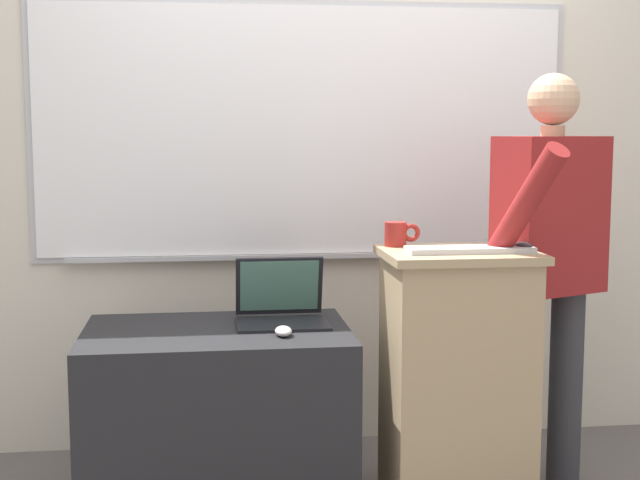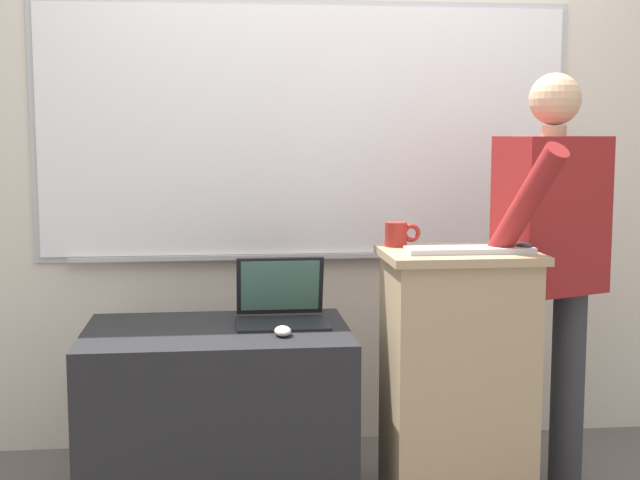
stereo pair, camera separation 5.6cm
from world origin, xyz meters
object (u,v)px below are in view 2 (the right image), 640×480
at_px(computer_mouse_by_keyboard, 524,247).
at_px(laptop, 281,302).
at_px(lectern_podium, 456,382).
at_px(side_desk, 218,419).
at_px(wireless_keyboard, 470,250).
at_px(coffee_mug, 398,234).
at_px(person_presenter, 551,257).
at_px(computer_mouse_by_laptop, 283,331).

bearing_deg(computer_mouse_by_keyboard, laptop, 160.69).
bearing_deg(lectern_podium, computer_mouse_by_keyboard, -11.76).
bearing_deg(side_desk, wireless_keyboard, -12.12).
distance_m(lectern_podium, coffee_mug, 0.58).
bearing_deg(person_presenter, computer_mouse_by_keyboard, -156.16).
bearing_deg(person_presenter, lectern_podium, 176.05).
relative_size(wireless_keyboard, computer_mouse_by_laptop, 4.49).
distance_m(person_presenter, wireless_keyboard, 0.42).
bearing_deg(side_desk, lectern_podium, -9.00).
distance_m(laptop, wireless_keyboard, 0.75).
bearing_deg(computer_mouse_by_laptop, lectern_podium, -0.06).
distance_m(person_presenter, laptop, 1.04).
height_order(lectern_podium, side_desk, lectern_podium).
height_order(side_desk, computer_mouse_by_laptop, computer_mouse_by_laptop).
xyz_separation_m(laptop, coffee_mug, (0.43, -0.10, 0.27)).
relative_size(lectern_podium, wireless_keyboard, 2.17).
height_order(wireless_keyboard, coffee_mug, coffee_mug).
xyz_separation_m(side_desk, coffee_mug, (0.67, 0.01, 0.68)).
bearing_deg(lectern_podium, computer_mouse_by_laptop, 179.94).
height_order(wireless_keyboard, computer_mouse_by_laptop, wireless_keyboard).
height_order(lectern_podium, computer_mouse_by_keyboard, computer_mouse_by_keyboard).
relative_size(computer_mouse_by_laptop, coffee_mug, 0.74).
distance_m(person_presenter, coffee_mug, 0.59).
relative_size(side_desk, person_presenter, 0.60).
bearing_deg(laptop, person_presenter, -6.70).
distance_m(computer_mouse_by_laptop, computer_mouse_by_keyboard, 0.91).
distance_m(lectern_podium, person_presenter, 0.60).
bearing_deg(lectern_podium, person_presenter, 18.39).
bearing_deg(laptop, wireless_keyboard, -25.19).
distance_m(computer_mouse_by_laptop, coffee_mug, 0.56).
height_order(person_presenter, computer_mouse_by_keyboard, person_presenter).
bearing_deg(computer_mouse_by_laptop, coffee_mug, 18.17).
height_order(computer_mouse_by_laptop, coffee_mug, coffee_mug).
relative_size(wireless_keyboard, coffee_mug, 3.34).
bearing_deg(laptop, computer_mouse_by_keyboard, -19.31).
bearing_deg(wireless_keyboard, laptop, 154.81).
bearing_deg(computer_mouse_by_keyboard, lectern_podium, 168.24).
height_order(side_desk, computer_mouse_by_keyboard, computer_mouse_by_keyboard).
bearing_deg(side_desk, computer_mouse_by_keyboard, -9.57).
xyz_separation_m(side_desk, computer_mouse_by_keyboard, (1.09, -0.18, 0.65)).
relative_size(lectern_podium, laptop, 2.85).
xyz_separation_m(side_desk, laptop, (0.25, 0.11, 0.41)).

